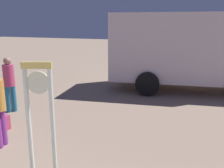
{
  "coord_description": "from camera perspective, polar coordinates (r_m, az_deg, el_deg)",
  "views": [
    {
      "loc": [
        2.14,
        -0.46,
        2.64
      ],
      "look_at": [
        -0.13,
        5.0,
        1.2
      ],
      "focal_mm": 39.68,
      "sensor_mm": 36.0,
      "label": 1
    }
  ],
  "objects": [
    {
      "name": "standing_clock",
      "position": [
        4.09,
        -16.23,
        -6.51
      ],
      "size": [
        0.45,
        0.25,
        2.08
      ],
      "color": "white",
      "rests_on": "ground_plane"
    },
    {
      "name": "backpack",
      "position": [
        6.99,
        -23.78,
        -8.08
      ],
      "size": [
        0.32,
        0.24,
        0.38
      ],
      "color": "#B63E63",
      "rests_on": "ground_plane"
    },
    {
      "name": "person_distant",
      "position": [
        8.06,
        -22.59,
        0.47
      ],
      "size": [
        0.32,
        0.32,
        1.69
      ],
      "color": "teal",
      "rests_on": "ground_plane"
    },
    {
      "name": "box_truck_near",
      "position": [
        10.37,
        16.14,
        7.57
      ],
      "size": [
        6.64,
        3.58,
        3.04
      ],
      "color": "silver",
      "rests_on": "ground_plane"
    },
    {
      "name": "box_truck_far",
      "position": [
        18.82,
        24.39,
        8.98
      ],
      "size": [
        6.48,
        2.82,
        2.66
      ],
      "color": "silver",
      "rests_on": "ground_plane"
    }
  ]
}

